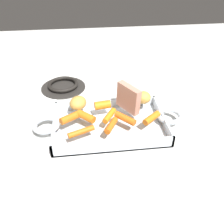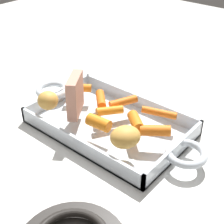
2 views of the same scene
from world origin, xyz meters
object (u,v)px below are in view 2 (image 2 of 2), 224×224
at_px(baby_carrot_center_right, 122,101).
at_px(baby_carrot_short, 109,112).
at_px(roasting_dish, 110,124).
at_px(roast_slice_thick, 75,95).
at_px(baby_carrot_long, 101,99).
at_px(baby_carrot_northeast, 154,131).
at_px(potato_golden_small, 48,100).
at_px(baby_carrot_northwest, 159,113).
at_px(baby_carrot_center_left, 135,122).
at_px(potato_halved, 125,137).
at_px(baby_carrot_southeast, 99,123).
at_px(baby_carrot_southwest, 79,88).

xyz_separation_m(baby_carrot_center_right, baby_carrot_short, (-0.01, 0.05, -0.00)).
distance_m(roasting_dish, roast_slice_thick, 0.09).
xyz_separation_m(roasting_dish, baby_carrot_long, (0.04, -0.02, 0.03)).
height_order(baby_carrot_northeast, baby_carrot_long, baby_carrot_northeast).
bearing_deg(roasting_dish, potato_golden_small, 30.09).
xyz_separation_m(baby_carrot_northeast, baby_carrot_long, (0.15, -0.02, -0.00)).
height_order(baby_carrot_northwest, baby_carrot_short, baby_carrot_short).
relative_size(baby_carrot_northeast, potato_golden_small, 1.29).
xyz_separation_m(baby_carrot_northeast, baby_carrot_center_left, (0.04, -0.00, 0.00)).
distance_m(baby_carrot_northwest, potato_halved, 0.12).
bearing_deg(baby_carrot_short, baby_carrot_southeast, 104.39).
relative_size(baby_carrot_center_left, baby_carrot_long, 0.87).
bearing_deg(baby_carrot_southeast, baby_carrot_northwest, -120.88).
height_order(baby_carrot_southeast, baby_carrot_long, baby_carrot_southeast).
relative_size(roast_slice_thick, baby_carrot_northwest, 1.11).
xyz_separation_m(baby_carrot_short, potato_halved, (-0.08, 0.05, 0.01)).
xyz_separation_m(roast_slice_thick, baby_carrot_southwest, (0.05, -0.06, -0.03)).
bearing_deg(baby_carrot_northwest, baby_carrot_center_right, 10.21).
bearing_deg(baby_carrot_short, baby_carrot_long, -28.85).
bearing_deg(baby_carrot_northwest, potato_halved, 92.95).
height_order(baby_carrot_northeast, baby_carrot_northwest, baby_carrot_northeast).
bearing_deg(roasting_dish, baby_carrot_northeast, 178.46).
xyz_separation_m(roast_slice_thick, baby_carrot_center_right, (-0.05, -0.08, -0.03)).
distance_m(baby_carrot_center_left, baby_carrot_southwest, 0.18).
height_order(baby_carrot_southeast, potato_halved, potato_halved).
relative_size(roasting_dish, baby_carrot_northeast, 7.64).
bearing_deg(baby_carrot_southwest, potato_golden_small, 91.54).
bearing_deg(baby_carrot_center_right, baby_carrot_short, 98.04).
bearing_deg(baby_carrot_long, roasting_dish, 154.34).
height_order(baby_carrot_southwest, potato_halved, potato_halved).
xyz_separation_m(baby_carrot_southwest, baby_carrot_long, (-0.07, 0.01, -0.00)).
height_order(baby_carrot_northeast, baby_carrot_southeast, baby_carrot_southeast).
distance_m(roasting_dish, potato_halved, 0.11).
bearing_deg(baby_carrot_southeast, baby_carrot_center_right, -78.89).
height_order(baby_carrot_northeast, potato_golden_small, potato_golden_small).
xyz_separation_m(baby_carrot_center_left, baby_carrot_short, (0.06, 0.00, -0.00)).
bearing_deg(baby_carrot_center_right, baby_carrot_northwest, -169.79).
distance_m(baby_carrot_northeast, baby_carrot_northwest, 0.07).
bearing_deg(baby_carrot_center_right, roasting_dish, 94.71).
height_order(baby_carrot_northwest, baby_carrot_long, baby_carrot_long).
bearing_deg(baby_carrot_short, potato_halved, 146.70).
bearing_deg(baby_carrot_southwest, roast_slice_thick, 131.07).
xyz_separation_m(baby_carrot_southeast, baby_carrot_center_left, (-0.05, -0.05, -0.00)).
height_order(roasting_dish, baby_carrot_center_left, baby_carrot_center_left).
xyz_separation_m(roasting_dish, baby_carrot_northeast, (-0.11, 0.00, 0.03)).
distance_m(baby_carrot_northeast, baby_carrot_center_left, 0.04).
distance_m(roasting_dish, baby_carrot_long, 0.06).
distance_m(baby_carrot_southwest, baby_carrot_long, 0.07).
height_order(roasting_dish, baby_carrot_northwest, baby_carrot_northwest).
height_order(roast_slice_thick, baby_carrot_northwest, roast_slice_thick).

